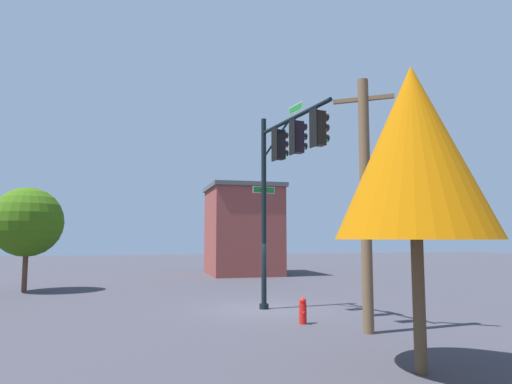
# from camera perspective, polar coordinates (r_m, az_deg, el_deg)

# --- Properties ---
(ground_plane) EXTENTS (120.00, 120.00, 0.00)m
(ground_plane) POSITION_cam_1_polar(r_m,az_deg,el_deg) (18.21, 1.00, -14.36)
(ground_plane) COLOR #3D3B44
(signal_pole_assembly) EXTENTS (5.01, 1.50, 7.49)m
(signal_pole_assembly) POSITION_cam_1_polar(r_m,az_deg,el_deg) (16.57, 3.72, 3.59)
(signal_pole_assembly) COLOR black
(signal_pole_assembly) RESTS_ON ground_plane
(utility_pole) EXTENTS (1.13, 1.54, 7.50)m
(utility_pole) POSITION_cam_1_polar(r_m,az_deg,el_deg) (13.89, 13.48, -0.93)
(utility_pole) COLOR brown
(utility_pole) RESTS_ON ground_plane
(fire_hydrant) EXTENTS (0.33, 0.24, 0.83)m
(fire_hydrant) POSITION_cam_1_polar(r_m,az_deg,el_deg) (15.16, 5.86, -14.50)
(fire_hydrant) COLOR red
(fire_hydrant) RESTS_ON ground_plane
(tree_mid) EXTENTS (3.36, 3.36, 6.43)m
(tree_mid) POSITION_cam_1_polar(r_m,az_deg,el_deg) (10.28, 19.04, 4.80)
(tree_mid) COLOR brown
(tree_mid) RESTS_ON ground_plane
(tree_far) EXTENTS (3.57, 3.57, 5.33)m
(tree_far) POSITION_cam_1_polar(r_m,az_deg,el_deg) (26.33, -26.59, -3.36)
(tree_far) COLOR brown
(tree_far) RESTS_ON ground_plane
(brick_building) EXTENTS (6.31, 5.34, 6.70)m
(brick_building) POSITION_cam_1_polar(r_m,az_deg,el_deg) (34.88, -1.67, -4.69)
(brick_building) COLOR brown
(brick_building) RESTS_ON ground_plane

